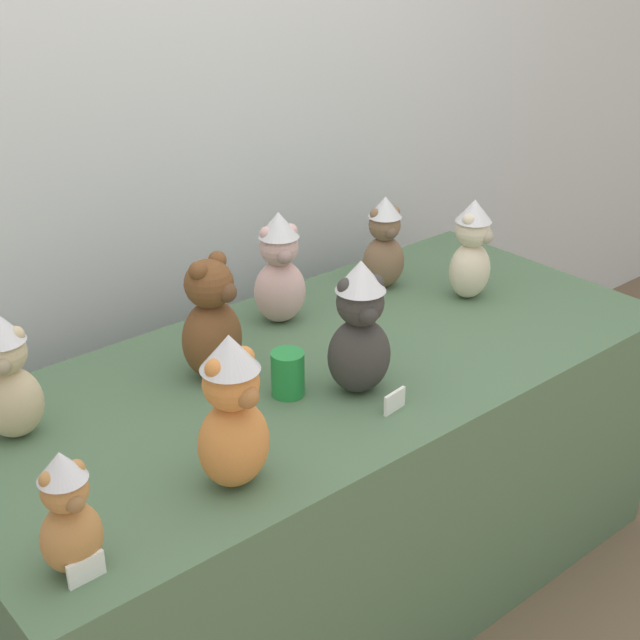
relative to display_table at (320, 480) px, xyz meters
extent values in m
plane|color=brown|center=(0.00, -0.25, -0.36)|extent=(10.00, 10.00, 0.00)
cube|color=silver|center=(0.00, 0.68, 0.94)|extent=(7.00, 0.08, 2.60)
cube|color=#4C6B4C|center=(0.00, 0.00, 0.00)|extent=(1.91, 0.86, 0.73)
ellipsoid|color=beige|center=(0.07, 0.26, 0.45)|extent=(0.18, 0.16, 0.18)
sphere|color=beige|center=(0.07, 0.26, 0.58)|extent=(0.11, 0.11, 0.11)
sphere|color=beige|center=(0.04, 0.27, 0.62)|extent=(0.04, 0.04, 0.04)
sphere|color=beige|center=(0.10, 0.24, 0.62)|extent=(0.04, 0.04, 0.04)
sphere|color=#A88783|center=(0.06, 0.21, 0.57)|extent=(0.04, 0.04, 0.04)
cone|color=silver|center=(0.07, 0.26, 0.65)|extent=(0.11, 0.11, 0.07)
ellipsoid|color=#D17F3D|center=(-0.45, -0.27, 0.46)|extent=(0.16, 0.14, 0.19)
sphere|color=#D17F3D|center=(-0.45, -0.27, 0.60)|extent=(0.11, 0.11, 0.11)
sphere|color=#D17F3D|center=(-0.49, -0.27, 0.64)|extent=(0.04, 0.04, 0.04)
sphere|color=#D17F3D|center=(-0.42, -0.27, 0.64)|extent=(0.04, 0.04, 0.04)
sphere|color=#A06536|center=(-0.45, -0.32, 0.59)|extent=(0.05, 0.05, 0.05)
cone|color=silver|center=(-0.45, -0.27, 0.66)|extent=(0.12, 0.12, 0.07)
ellipsoid|color=#7F6047|center=(0.45, 0.24, 0.44)|extent=(0.15, 0.14, 0.16)
sphere|color=#7F6047|center=(0.45, 0.24, 0.56)|extent=(0.09, 0.09, 0.09)
sphere|color=#7F6047|center=(0.42, 0.25, 0.59)|extent=(0.04, 0.04, 0.04)
sphere|color=#7F6047|center=(0.48, 0.23, 0.59)|extent=(0.04, 0.04, 0.04)
sphere|color=brown|center=(0.44, 0.20, 0.55)|extent=(0.04, 0.04, 0.04)
cone|color=silver|center=(0.45, 0.24, 0.61)|extent=(0.10, 0.10, 0.06)
ellipsoid|color=#B27A42|center=(-0.82, -0.30, 0.43)|extent=(0.11, 0.10, 0.14)
sphere|color=#B27A42|center=(-0.82, -0.30, 0.53)|extent=(0.08, 0.08, 0.08)
sphere|color=#B27A42|center=(-0.84, -0.30, 0.57)|extent=(0.03, 0.03, 0.03)
sphere|color=#B27A42|center=(-0.79, -0.29, 0.57)|extent=(0.03, 0.03, 0.03)
sphere|color=olive|center=(-0.82, -0.33, 0.53)|extent=(0.03, 0.03, 0.03)
cone|color=silver|center=(-0.82, -0.30, 0.58)|extent=(0.09, 0.09, 0.05)
ellipsoid|color=brown|center=(-0.24, 0.12, 0.46)|extent=(0.20, 0.18, 0.20)
sphere|color=brown|center=(-0.24, 0.12, 0.61)|extent=(0.12, 0.12, 0.12)
sphere|color=brown|center=(-0.27, 0.11, 0.65)|extent=(0.04, 0.04, 0.04)
sphere|color=brown|center=(-0.20, 0.13, 0.65)|extent=(0.04, 0.04, 0.04)
sphere|color=brown|center=(-0.22, 0.07, 0.60)|extent=(0.05, 0.05, 0.05)
ellipsoid|color=#CCB78E|center=(-0.72, 0.18, 0.45)|extent=(0.17, 0.16, 0.17)
sphere|color=#CCB78E|center=(-0.72, 0.18, 0.57)|extent=(0.10, 0.10, 0.10)
sphere|color=#CCB78E|center=(-0.69, 0.17, 0.61)|extent=(0.04, 0.04, 0.04)
sphere|color=#9D8E71|center=(-0.74, 0.14, 0.56)|extent=(0.04, 0.04, 0.04)
ellipsoid|color=beige|center=(0.59, 0.03, 0.45)|extent=(0.16, 0.14, 0.17)
sphere|color=beige|center=(0.59, 0.03, 0.57)|extent=(0.10, 0.10, 0.10)
sphere|color=beige|center=(0.56, 0.02, 0.61)|extent=(0.04, 0.04, 0.04)
sphere|color=beige|center=(0.62, 0.03, 0.61)|extent=(0.04, 0.04, 0.04)
sphere|color=#ABA08A|center=(0.60, -0.01, 0.56)|extent=(0.04, 0.04, 0.04)
cone|color=silver|center=(0.59, 0.03, 0.63)|extent=(0.10, 0.10, 0.06)
ellipsoid|color=#383533|center=(-0.02, -0.16, 0.46)|extent=(0.19, 0.18, 0.19)
sphere|color=#383533|center=(-0.02, -0.16, 0.59)|extent=(0.11, 0.11, 0.11)
sphere|color=#383533|center=(-0.05, -0.15, 0.64)|extent=(0.04, 0.04, 0.04)
sphere|color=#383533|center=(0.02, -0.18, 0.64)|extent=(0.04, 0.04, 0.04)
sphere|color=#32302E|center=(-0.03, -0.21, 0.58)|extent=(0.05, 0.05, 0.05)
cone|color=silver|center=(-0.02, -0.16, 0.66)|extent=(0.12, 0.12, 0.07)
cylinder|color=#238C3D|center=(-0.16, -0.07, 0.42)|extent=(0.08, 0.08, 0.11)
cube|color=white|center=(-0.82, -0.34, 0.39)|extent=(0.07, 0.01, 0.05)
cube|color=white|center=(-0.02, -0.28, 0.39)|extent=(0.07, 0.02, 0.05)
camera|label=1|loc=(-1.29, -1.52, 1.47)|focal=50.58mm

